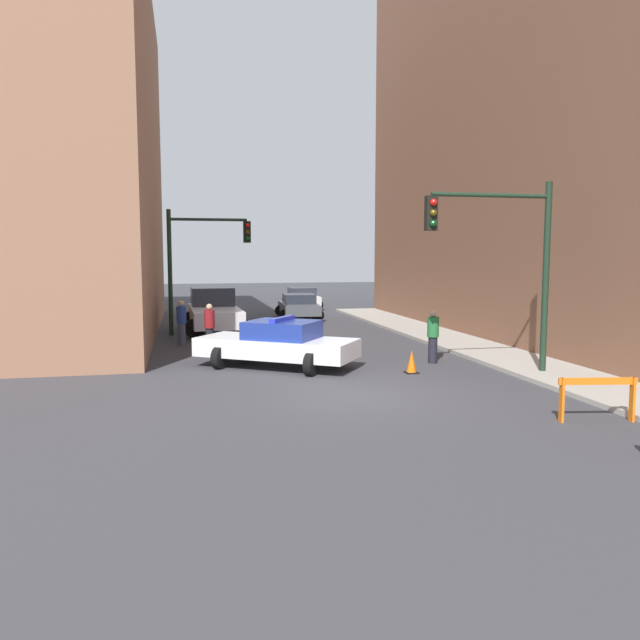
{
  "coord_description": "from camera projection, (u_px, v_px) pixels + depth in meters",
  "views": [
    {
      "loc": [
        -3.86,
        -14.07,
        3.34
      ],
      "look_at": [
        0.91,
        7.72,
        1.01
      ],
      "focal_mm": 35.0,
      "sensor_mm": 36.0,
      "label": 1
    }
  ],
  "objects": [
    {
      "name": "ground_plane",
      "position": [
        352.0,
        396.0,
        14.83
      ],
      "size": [
        120.0,
        120.0,
        0.0
      ],
      "primitive_type": "plane",
      "color": "#38383D"
    },
    {
      "name": "sidewalk_right",
      "position": [
        583.0,
        382.0,
        16.15
      ],
      "size": [
        2.4,
        44.0,
        0.12
      ],
      "color": "#9E998E",
      "rests_on": "ground_plane"
    },
    {
      "name": "building_right",
      "position": [
        628.0,
        103.0,
        24.49
      ],
      "size": [
        12.0,
        28.0,
        18.56
      ],
      "color": "brown",
      "rests_on": "ground_plane"
    },
    {
      "name": "traffic_light_near",
      "position": [
        508.0,
        248.0,
        16.82
      ],
      "size": [
        3.64,
        0.35,
        5.2
      ],
      "color": "black",
      "rests_on": "sidewalk_right"
    },
    {
      "name": "traffic_light_far",
      "position": [
        197.0,
        254.0,
        25.88
      ],
      "size": [
        3.44,
        0.35,
        5.2
      ],
      "color": "black",
      "rests_on": "ground_plane"
    },
    {
      "name": "police_car",
      "position": [
        278.0,
        343.0,
        18.48
      ],
      "size": [
        4.93,
        4.17,
        1.52
      ],
      "rotation": [
        0.0,
        0.0,
        0.98
      ],
      "color": "white",
      "rests_on": "ground_plane"
    },
    {
      "name": "white_truck",
      "position": [
        214.0,
        311.0,
        26.98
      ],
      "size": [
        2.75,
        5.46,
        1.9
      ],
      "rotation": [
        0.0,
        0.0,
        0.03
      ],
      "color": "silver",
      "rests_on": "ground_plane"
    },
    {
      "name": "parked_car_near",
      "position": [
        299.0,
        306.0,
        32.64
      ],
      "size": [
        2.45,
        4.4,
        1.31
      ],
      "rotation": [
        0.0,
        0.0,
        -0.06
      ],
      "color": "#474C51",
      "rests_on": "ground_plane"
    },
    {
      "name": "parked_car_mid",
      "position": [
        301.0,
        298.0,
        39.02
      ],
      "size": [
        2.38,
        4.36,
        1.31
      ],
      "rotation": [
        0.0,
        0.0,
        -0.04
      ],
      "color": "silver",
      "rests_on": "ground_plane"
    },
    {
      "name": "pedestrian_crossing",
      "position": [
        210.0,
        327.0,
        21.57
      ],
      "size": [
        0.5,
        0.5,
        1.66
      ],
      "rotation": [
        0.0,
        0.0,
        2.2
      ],
      "color": "black",
      "rests_on": "ground_plane"
    },
    {
      "name": "pedestrian_corner",
      "position": [
        182.0,
        322.0,
        23.1
      ],
      "size": [
        0.47,
        0.47,
        1.66
      ],
      "rotation": [
        0.0,
        0.0,
        2.76
      ],
      "color": "#474C66",
      "rests_on": "ground_plane"
    },
    {
      "name": "pedestrian_sidewalk",
      "position": [
        433.0,
        336.0,
        19.24
      ],
      "size": [
        0.49,
        0.49,
        1.66
      ],
      "rotation": [
        0.0,
        0.0,
        4.2
      ],
      "color": "black",
      "rests_on": "ground_plane"
    },
    {
      "name": "barrier_mid",
      "position": [
        598.0,
        392.0,
        12.46
      ],
      "size": [
        1.58,
        0.42,
        0.9
      ],
      "rotation": [
        0.0,
        0.0,
        -0.18
      ],
      "color": "orange",
      "rests_on": "ground_plane"
    },
    {
      "name": "traffic_cone",
      "position": [
        412.0,
        362.0,
        17.64
      ],
      "size": [
        0.36,
        0.36,
        0.66
      ],
      "color": "black",
      "rests_on": "ground_plane"
    }
  ]
}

